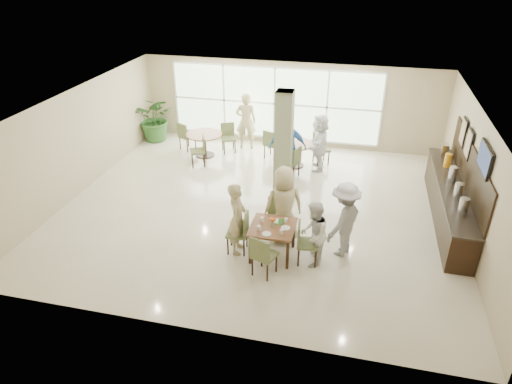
% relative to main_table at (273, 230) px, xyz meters
% --- Properties ---
extents(ground, '(10.00, 10.00, 0.00)m').
position_rel_main_table_xyz_m(ground, '(-0.76, 1.99, -0.66)').
color(ground, beige).
rests_on(ground, ground).
extents(room_shell, '(10.00, 10.00, 10.00)m').
position_rel_main_table_xyz_m(room_shell, '(-0.76, 1.99, 1.05)').
color(room_shell, white).
rests_on(room_shell, ground).
extents(window_bank, '(7.00, 0.04, 7.00)m').
position_rel_main_table_xyz_m(window_bank, '(-1.26, 6.45, 0.74)').
color(window_bank, silver).
rests_on(window_bank, ground).
extents(column, '(0.45, 0.45, 2.80)m').
position_rel_main_table_xyz_m(column, '(-0.36, 3.19, 0.74)').
color(column, '#5F6C4B').
rests_on(column, ground).
extents(main_table, '(0.96, 0.96, 0.75)m').
position_rel_main_table_xyz_m(main_table, '(0.00, 0.00, 0.00)').
color(main_table, brown).
rests_on(main_table, ground).
extents(round_table_left, '(1.15, 1.15, 0.75)m').
position_rel_main_table_xyz_m(round_table_left, '(-3.22, 4.87, -0.07)').
color(round_table_left, brown).
rests_on(round_table_left, ground).
extents(round_table_right, '(1.08, 1.08, 0.75)m').
position_rel_main_table_xyz_m(round_table_right, '(-0.27, 4.76, -0.09)').
color(round_table_right, brown).
rests_on(round_table_right, ground).
extents(chairs_main_table, '(2.05, 1.91, 0.95)m').
position_rel_main_table_xyz_m(chairs_main_table, '(-0.03, -0.01, -0.18)').
color(chairs_main_table, '#545C33').
rests_on(chairs_main_table, ground).
extents(chairs_table_left, '(2.01, 1.83, 0.95)m').
position_rel_main_table_xyz_m(chairs_table_left, '(-3.23, 4.89, -0.18)').
color(chairs_table_left, '#545C33').
rests_on(chairs_table_left, ground).
extents(chairs_table_right, '(2.17, 1.81, 0.95)m').
position_rel_main_table_xyz_m(chairs_table_right, '(-0.26, 4.76, -0.18)').
color(chairs_table_right, '#545C33').
rests_on(chairs_table_right, ground).
extents(tabletop_clutter, '(0.69, 0.75, 0.21)m').
position_rel_main_table_xyz_m(tabletop_clutter, '(0.03, -0.02, 0.15)').
color(tabletop_clutter, white).
rests_on(tabletop_clutter, main_table).
extents(buffet_counter, '(0.64, 4.70, 1.95)m').
position_rel_main_table_xyz_m(buffet_counter, '(3.94, 2.50, -0.10)').
color(buffet_counter, black).
rests_on(buffet_counter, ground).
extents(wall_tv, '(0.06, 1.00, 0.58)m').
position_rel_main_table_xyz_m(wall_tv, '(4.18, 1.39, 1.49)').
color(wall_tv, black).
rests_on(wall_tv, ground).
extents(framed_art_a, '(0.05, 0.55, 0.70)m').
position_rel_main_table_xyz_m(framed_art_a, '(4.19, 2.99, 1.19)').
color(framed_art_a, black).
rests_on(framed_art_a, ground).
extents(framed_art_b, '(0.05, 0.55, 0.70)m').
position_rel_main_table_xyz_m(framed_art_b, '(4.19, 3.79, 1.19)').
color(framed_art_b, black).
rests_on(framed_art_b, ground).
extents(potted_plant, '(1.53, 1.53, 1.60)m').
position_rel_main_table_xyz_m(potted_plant, '(-5.28, 5.77, 0.14)').
color(potted_plant, '#2C5B24').
rests_on(potted_plant, ground).
extents(teen_left, '(0.44, 0.63, 1.67)m').
position_rel_main_table_xyz_m(teen_left, '(-0.78, 0.00, 0.18)').
color(teen_left, tan).
rests_on(teen_left, ground).
extents(teen_far, '(1.02, 0.82, 1.83)m').
position_rel_main_table_xyz_m(teen_far, '(0.11, 0.67, 0.26)').
color(teen_far, tan).
rests_on(teen_far, ground).
extents(teen_right, '(0.56, 0.72, 1.47)m').
position_rel_main_table_xyz_m(teen_right, '(0.88, -0.08, 0.08)').
color(teen_right, white).
rests_on(teen_right, ground).
extents(teen_standing, '(1.08, 1.28, 1.73)m').
position_rel_main_table_xyz_m(teen_standing, '(1.47, 0.44, 0.21)').
color(teen_standing, '#99999C').
rests_on(teen_standing, ground).
extents(adult_a, '(1.24, 0.91, 1.89)m').
position_rel_main_table_xyz_m(adult_a, '(-0.36, 3.87, 0.29)').
color(adult_a, '#4382C9').
rests_on(adult_a, ground).
extents(adult_b, '(0.78, 1.64, 1.72)m').
position_rel_main_table_xyz_m(adult_b, '(0.47, 4.72, 0.20)').
color(adult_b, white).
rests_on(adult_b, ground).
extents(adult_standing, '(0.76, 0.57, 1.89)m').
position_rel_main_table_xyz_m(adult_standing, '(-2.07, 5.80, 0.29)').
color(adult_standing, tan).
rests_on(adult_standing, ground).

